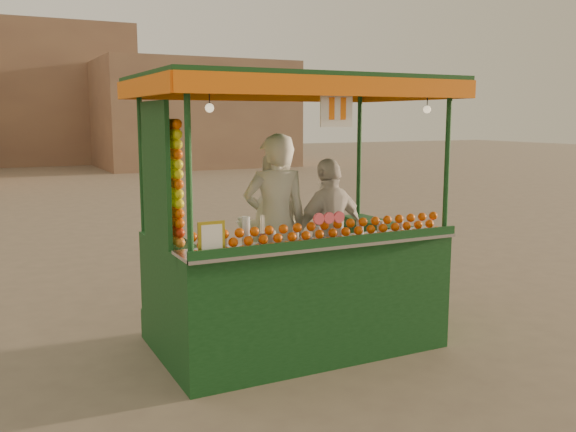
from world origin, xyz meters
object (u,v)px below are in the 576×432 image
juice_cart (291,263)px  vendor_left (276,223)px  vendor_middle (273,229)px  vendor_right (330,233)px

juice_cart → vendor_left: size_ratio=1.62×
juice_cart → vendor_left: bearing=93.4°
juice_cart → vendor_middle: size_ratio=1.82×
vendor_left → vendor_right: 0.63m
vendor_middle → vendor_right: size_ratio=1.03×
vendor_middle → vendor_right: vendor_middle is taller
vendor_right → vendor_left: bearing=-20.6°
juice_cart → vendor_left: (-0.02, 0.31, 0.36)m
juice_cart → vendor_left: 0.48m
vendor_middle → vendor_right: 0.62m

